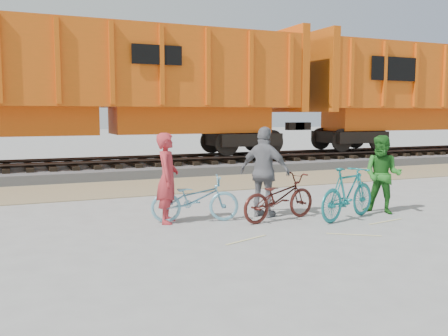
{
  "coord_description": "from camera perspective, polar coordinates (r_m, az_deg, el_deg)",
  "views": [
    {
      "loc": [
        -4.42,
        -7.83,
        2.01
      ],
      "look_at": [
        -0.4,
        1.5,
        0.91
      ],
      "focal_mm": 40.0,
      "sensor_mm": 36.0,
      "label": 1
    }
  ],
  "objects": [
    {
      "name": "hopper_car_center",
      "position": [
        17.11,
        -13.65,
        9.35
      ],
      "size": [
        14.0,
        3.13,
        4.65
      ],
      "color": "black",
      "rests_on": "track"
    },
    {
      "name": "person_solo",
      "position": [
        9.23,
        -6.48,
        -1.16
      ],
      "size": [
        0.61,
        0.72,
        1.67
      ],
      "primitive_type": "imported",
      "rotation": [
        0.0,
        0.0,
        1.15
      ],
      "color": "#B22D33",
      "rests_on": "ground"
    },
    {
      "name": "ballast_bed",
      "position": [
        17.5,
        -8.55,
        0.01
      ],
      "size": [
        120.0,
        4.0,
        0.3
      ],
      "primitive_type": "cube",
      "color": "slate",
      "rests_on": "ground"
    },
    {
      "name": "person_man",
      "position": [
        10.56,
        17.68,
        -0.73
      ],
      "size": [
        0.93,
        0.98,
        1.59
      ],
      "primitive_type": "imported",
      "rotation": [
        0.0,
        0.0,
        -0.97
      ],
      "color": "#236C20",
      "rests_on": "ground"
    },
    {
      "name": "person_woman",
      "position": [
        9.74,
        4.67,
        -0.47
      ],
      "size": [
        0.96,
        1.09,
        1.77
      ],
      "primitive_type": "imported",
      "rotation": [
        0.0,
        0.0,
        2.2
      ],
      "color": "slate",
      "rests_on": "ground"
    },
    {
      "name": "ground",
      "position": [
        9.21,
        6.02,
        -6.45
      ],
      "size": [
        120.0,
        120.0,
        0.0
      ],
      "primitive_type": "plane",
      "color": "#9E9E99",
      "rests_on": "ground"
    },
    {
      "name": "bicycle_teal",
      "position": [
        9.81,
        13.97,
        -2.8
      ],
      "size": [
        1.75,
        1.02,
        1.01
      ],
      "primitive_type": "imported",
      "rotation": [
        0.0,
        0.0,
        1.91
      ],
      "color": "#197C7F",
      "rests_on": "ground"
    },
    {
      "name": "track",
      "position": [
        17.47,
        -8.56,
        1.07
      ],
      "size": [
        120.0,
        2.6,
        0.24
      ],
      "color": "black",
      "rests_on": "ballast_bed"
    },
    {
      "name": "bicycle_maroon",
      "position": [
        9.5,
        6.31,
        -3.34
      ],
      "size": [
        1.77,
        0.91,
        0.88
      ],
      "primitive_type": "imported",
      "rotation": [
        0.0,
        0.0,
        1.77
      ],
      "color": "#481A15",
      "rests_on": "ground"
    },
    {
      "name": "gravel_strip",
      "position": [
        14.19,
        -4.92,
        -1.94
      ],
      "size": [
        120.0,
        3.0,
        0.02
      ],
      "primitive_type": "cube",
      "color": "tan",
      "rests_on": "ground"
    },
    {
      "name": "bicycle_blue",
      "position": [
        9.35,
        -3.33,
        -3.53
      ],
      "size": [
        1.74,
        0.97,
        0.87
      ],
      "primitive_type": "imported",
      "rotation": [
        0.0,
        0.0,
        1.32
      ],
      "color": "#6EB2CA",
      "rests_on": "ground"
    },
    {
      "name": "hopper_car_right",
      "position": [
        24.6,
        23.7,
        7.98
      ],
      "size": [
        14.0,
        3.13,
        4.65
      ],
      "color": "black",
      "rests_on": "track"
    }
  ]
}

